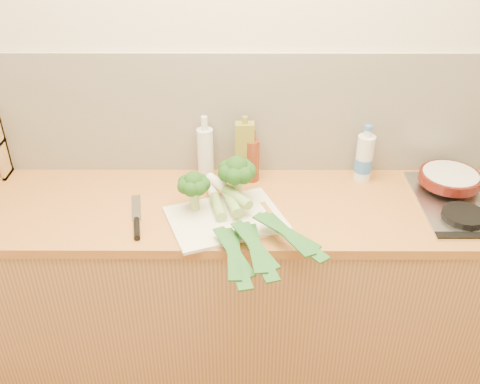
# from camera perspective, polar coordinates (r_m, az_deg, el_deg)

# --- Properties ---
(room_shell) EXTENTS (3.50, 3.50, 3.50)m
(room_shell) POSITION_cam_1_polar(r_m,az_deg,el_deg) (2.32, 0.11, 8.27)
(room_shell) COLOR beige
(room_shell) RESTS_ON ground
(counter) EXTENTS (3.20, 0.62, 0.90)m
(counter) POSITION_cam_1_polar(r_m,az_deg,el_deg) (2.47, 0.09, -10.01)
(counter) COLOR #BA814D
(counter) RESTS_ON ground
(chopping_board) EXTENTS (0.51, 0.45, 0.01)m
(chopping_board) POSITION_cam_1_polar(r_m,az_deg,el_deg) (2.10, -1.55, -2.86)
(chopping_board) COLOR silver
(chopping_board) RESTS_ON counter
(broccoli_left) EXTENTS (0.13, 0.13, 0.17)m
(broccoli_left) POSITION_cam_1_polar(r_m,az_deg,el_deg) (2.09, -4.97, 0.78)
(broccoli_left) COLOR #95AA63
(broccoli_left) RESTS_ON chopping_board
(broccoli_right) EXTENTS (0.15, 0.16, 0.20)m
(broccoli_right) POSITION_cam_1_polar(r_m,az_deg,el_deg) (2.13, -0.35, 2.23)
(broccoli_right) COLOR #95AA63
(broccoli_right) RESTS_ON chopping_board
(leek_front) EXTENTS (0.21, 0.69, 0.04)m
(leek_front) POSITION_cam_1_polar(r_m,az_deg,el_deg) (2.06, -2.00, -2.62)
(leek_front) COLOR white
(leek_front) RESTS_ON chopping_board
(leek_mid) EXTENTS (0.23, 0.63, 0.04)m
(leek_mid) POSITION_cam_1_polar(r_m,az_deg,el_deg) (2.03, -0.15, -2.49)
(leek_mid) COLOR white
(leek_mid) RESTS_ON chopping_board
(leek_back) EXTENTS (0.45, 0.58, 0.04)m
(leek_back) POSITION_cam_1_polar(r_m,az_deg,el_deg) (2.06, 0.91, -1.41)
(leek_back) COLOR white
(leek_back) RESTS_ON chopping_board
(chefs_knife) EXTENTS (0.09, 0.32, 0.02)m
(chefs_knife) POSITION_cam_1_polar(r_m,az_deg,el_deg) (2.10, -10.96, -3.29)
(chefs_knife) COLOR silver
(chefs_knife) RESTS_ON counter
(skillet) EXTENTS (0.37, 0.26, 0.04)m
(skillet) POSITION_cam_1_polar(r_m,az_deg,el_deg) (2.43, 21.55, 1.44)
(skillet) COLOR #4D120C
(skillet) RESTS_ON gas_hob
(oil_tin) EXTENTS (0.08, 0.05, 0.30)m
(oil_tin) POSITION_cam_1_polar(r_m,az_deg,el_deg) (2.30, 0.50, 4.34)
(oil_tin) COLOR olive
(oil_tin) RESTS_ON counter
(glass_bottle) EXTENTS (0.07, 0.07, 0.29)m
(glass_bottle) POSITION_cam_1_polar(r_m,az_deg,el_deg) (2.33, -3.71, 4.24)
(glass_bottle) COLOR silver
(glass_bottle) RESTS_ON counter
(amber_bottle) EXTENTS (0.06, 0.06, 0.24)m
(amber_bottle) POSITION_cam_1_polar(r_m,az_deg,el_deg) (2.31, 1.29, 3.50)
(amber_bottle) COLOR maroon
(amber_bottle) RESTS_ON counter
(water_bottle) EXTENTS (0.08, 0.08, 0.24)m
(water_bottle) POSITION_cam_1_polar(r_m,az_deg,el_deg) (2.38, 13.09, 3.43)
(water_bottle) COLOR silver
(water_bottle) RESTS_ON counter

